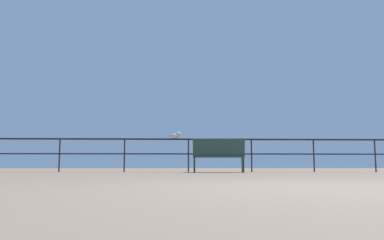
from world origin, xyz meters
The scene contains 4 objects.
ground_plane centered at (0.00, 0.00, 0.00)m, with size 60.00×60.00×0.00m, color #766250.
pier_railing centered at (0.00, 8.99, 0.78)m, with size 26.03×0.05×1.05m.
bench_near_left centered at (-0.15, 8.09, 0.54)m, with size 1.54×0.76×0.99m.
seagull_on_rail centered at (-1.41, 8.98, 1.14)m, with size 0.41×0.26×0.20m.
Camera 1 is at (-1.43, -3.38, 0.19)m, focal length 36.78 mm.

